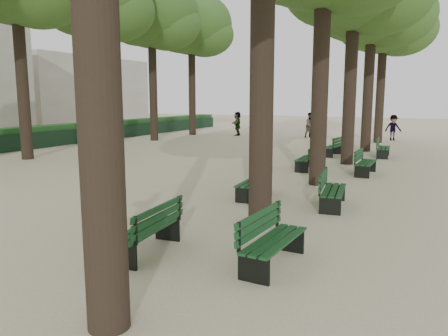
% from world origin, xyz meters
% --- Properties ---
extents(ground, '(120.00, 120.00, 0.00)m').
position_xyz_m(ground, '(0.00, 0.00, 0.00)').
color(ground, beige).
rests_on(ground, ground).
extents(tree_central_4, '(6.00, 6.00, 9.95)m').
position_xyz_m(tree_central_4, '(1.50, 18.00, 7.65)').
color(tree_central_4, '#33261C').
rests_on(tree_central_4, ground).
extents(tree_central_5, '(6.00, 6.00, 9.95)m').
position_xyz_m(tree_central_5, '(1.50, 23.00, 7.65)').
color(tree_central_5, '#33261C').
rests_on(tree_central_5, ground).
extents(tree_far_4, '(6.00, 6.00, 10.45)m').
position_xyz_m(tree_far_4, '(-12.00, 18.00, 8.14)').
color(tree_far_4, '#33261C').
rests_on(tree_far_4, ground).
extents(tree_far_5, '(6.00, 6.00, 10.45)m').
position_xyz_m(tree_far_5, '(-12.00, 23.00, 8.14)').
color(tree_far_5, '#33261C').
rests_on(tree_far_5, ground).
extents(bench_left_0, '(0.75, 1.85, 0.92)m').
position_xyz_m(bench_left_0, '(0.37, 0.33, 0.27)').
color(bench_left_0, black).
rests_on(bench_left_0, ground).
extents(bench_left_1, '(0.69, 1.83, 0.92)m').
position_xyz_m(bench_left_1, '(0.37, 5.37, 0.27)').
color(bench_left_1, black).
rests_on(bench_left_1, ground).
extents(bench_left_2, '(0.67, 1.83, 0.92)m').
position_xyz_m(bench_left_2, '(0.37, 10.73, 0.27)').
color(bench_left_2, black).
rests_on(bench_left_2, ground).
extents(bench_left_3, '(0.72, 1.84, 0.92)m').
position_xyz_m(bench_left_3, '(0.37, 15.35, 0.27)').
color(bench_left_3, black).
rests_on(bench_left_3, ground).
extents(bench_right_0, '(0.65, 1.82, 0.92)m').
position_xyz_m(bench_right_0, '(2.63, 0.78, 0.27)').
color(bench_right_0, black).
rests_on(bench_right_0, ground).
extents(bench_right_1, '(0.81, 1.86, 0.92)m').
position_xyz_m(bench_right_1, '(2.63, 5.22, 0.27)').
color(bench_right_1, black).
rests_on(bench_right_1, ground).
extents(bench_right_2, '(0.58, 1.80, 0.92)m').
position_xyz_m(bench_right_2, '(2.63, 10.61, 0.27)').
color(bench_right_2, black).
rests_on(bench_right_2, ground).
extents(bench_right_3, '(0.70, 1.84, 0.92)m').
position_xyz_m(bench_right_3, '(2.63, 15.95, 0.27)').
color(bench_right_3, black).
rests_on(bench_right_3, ground).
extents(man_with_map, '(0.71, 0.70, 1.57)m').
position_xyz_m(man_with_map, '(-0.53, 0.48, 0.78)').
color(man_with_map, black).
rests_on(man_with_map, ground).
extents(pedestrian_a, '(0.83, 0.88, 1.76)m').
position_xyz_m(pedestrian_a, '(-3.28, 24.64, 0.88)').
color(pedestrian_a, '#262628').
rests_on(pedestrian_a, ground).
extents(pedestrian_e, '(0.68, 1.68, 1.77)m').
position_xyz_m(pedestrian_e, '(-8.64, 23.90, 0.88)').
color(pedestrian_e, '#262628').
rests_on(pedestrian_e, ground).
extents(pedestrian_b, '(1.13, 0.77, 1.69)m').
position_xyz_m(pedestrian_b, '(2.20, 24.93, 0.84)').
color(pedestrian_b, '#262628').
rests_on(pedestrian_b, ground).
extents(pedestrian_d, '(0.83, 0.76, 1.64)m').
position_xyz_m(pedestrian_d, '(-3.61, 29.77, 0.82)').
color(pedestrian_d, '#262628').
rests_on(pedestrian_d, ground).
extents(fence, '(0.08, 42.00, 0.90)m').
position_xyz_m(fence, '(-15.00, 11.00, 0.45)').
color(fence, black).
rests_on(fence, ground).
extents(hedge, '(1.20, 42.00, 1.20)m').
position_xyz_m(hedge, '(-15.70, 11.00, 0.60)').
color(hedge, '#18471B').
rests_on(hedge, ground).
extents(building_far, '(12.00, 16.00, 7.00)m').
position_xyz_m(building_far, '(-33.00, 30.00, 3.50)').
color(building_far, '#B7B2A3').
rests_on(building_far, ground).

